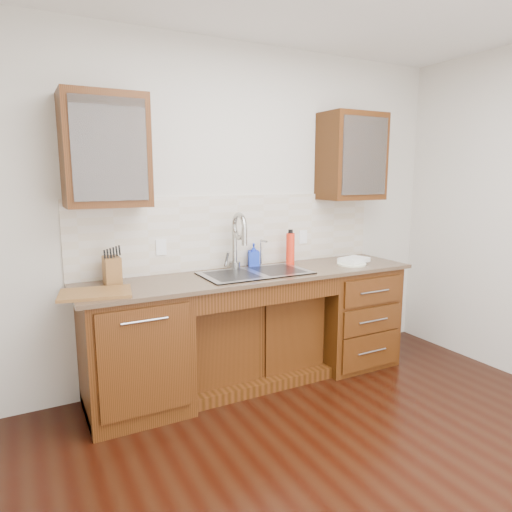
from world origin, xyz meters
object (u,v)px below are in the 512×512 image
plate (351,264)px  knife_block (112,271)px  water_bottle (290,249)px  cutting_board (95,293)px  soap_bottle (254,255)px

plate → knife_block: bearing=173.3°
knife_block → water_bottle: bearing=1.8°
plate → cutting_board: 2.10m
soap_bottle → plate: bearing=-3.6°
soap_bottle → knife_block: size_ratio=1.00×
plate → knife_block: 1.96m
soap_bottle → water_bottle: bearing=5.5°
cutting_board → plate: bearing=0.5°
water_bottle → plate: size_ratio=1.09×
water_bottle → soap_bottle: bearing=166.2°
soap_bottle → plate: 0.84m
water_bottle → plate: bearing=-28.4°
plate → cutting_board: size_ratio=0.56×
water_bottle → plate: 0.54m
knife_block → cutting_board: bearing=-121.4°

